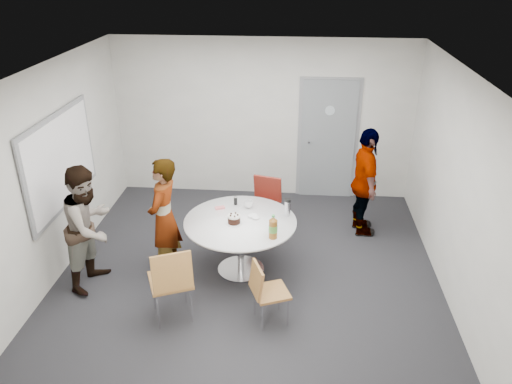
# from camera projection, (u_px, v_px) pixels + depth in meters

# --- Properties ---
(floor) EXTENTS (5.00, 5.00, 0.00)m
(floor) POSITION_uv_depth(u_px,v_px,m) (249.00, 272.00, 6.72)
(floor) COLOR #232327
(floor) RESTS_ON ground
(ceiling) EXTENTS (5.00, 5.00, 0.00)m
(ceiling) POSITION_uv_depth(u_px,v_px,m) (247.00, 71.00, 5.54)
(ceiling) COLOR silver
(ceiling) RESTS_ON wall_back
(wall_back) EXTENTS (5.00, 0.00, 5.00)m
(wall_back) POSITION_uv_depth(u_px,v_px,m) (263.00, 119.00, 8.37)
(wall_back) COLOR silver
(wall_back) RESTS_ON floor
(wall_left) EXTENTS (0.00, 5.00, 5.00)m
(wall_left) POSITION_uv_depth(u_px,v_px,m) (52.00, 174.00, 6.33)
(wall_left) COLOR silver
(wall_left) RESTS_ON floor
(wall_right) EXTENTS (0.00, 5.00, 5.00)m
(wall_right) POSITION_uv_depth(u_px,v_px,m) (457.00, 189.00, 5.94)
(wall_right) COLOR silver
(wall_right) RESTS_ON floor
(wall_front) EXTENTS (5.00, 0.00, 5.00)m
(wall_front) POSITION_uv_depth(u_px,v_px,m) (216.00, 313.00, 3.89)
(wall_front) COLOR silver
(wall_front) RESTS_ON floor
(door) EXTENTS (1.02, 0.17, 2.12)m
(door) POSITION_uv_depth(u_px,v_px,m) (328.00, 140.00, 8.41)
(door) COLOR slate
(door) RESTS_ON wall_back
(whiteboard) EXTENTS (0.04, 1.90, 1.25)m
(whiteboard) POSITION_uv_depth(u_px,v_px,m) (61.00, 161.00, 6.46)
(whiteboard) COLOR gray
(whiteboard) RESTS_ON wall_left
(table) EXTENTS (1.46, 1.46, 1.07)m
(table) POSITION_uv_depth(u_px,v_px,m) (243.00, 228.00, 6.47)
(table) COLOR white
(table) RESTS_ON floor
(chair_near_left) EXTENTS (0.62, 0.64, 0.98)m
(chair_near_left) POSITION_uv_depth(u_px,v_px,m) (171.00, 278.00, 5.58)
(chair_near_left) COLOR brown
(chair_near_left) RESTS_ON floor
(chair_near_right) EXTENTS (0.51, 0.49, 0.79)m
(chair_near_right) POSITION_uv_depth(u_px,v_px,m) (265.00, 288.00, 5.62)
(chair_near_right) COLOR brown
(chair_near_right) RESTS_ON floor
(chair_far) EXTENTS (0.53, 0.57, 0.92)m
(chair_far) POSITION_uv_depth(u_px,v_px,m) (265.00, 201.00, 7.38)
(chair_far) COLOR maroon
(chair_far) RESTS_ON floor
(person_main) EXTENTS (0.46, 0.64, 1.62)m
(person_main) POSITION_uv_depth(u_px,v_px,m) (164.00, 218.00, 6.41)
(person_main) COLOR #A5C6EA
(person_main) RESTS_ON floor
(person_left) EXTENTS (0.77, 0.90, 1.63)m
(person_left) POSITION_uv_depth(u_px,v_px,m) (90.00, 227.00, 6.19)
(person_left) COLOR white
(person_left) RESTS_ON floor
(person_right) EXTENTS (0.51, 1.01, 1.66)m
(person_right) POSITION_uv_depth(u_px,v_px,m) (365.00, 183.00, 7.33)
(person_right) COLOR black
(person_right) RESTS_ON floor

